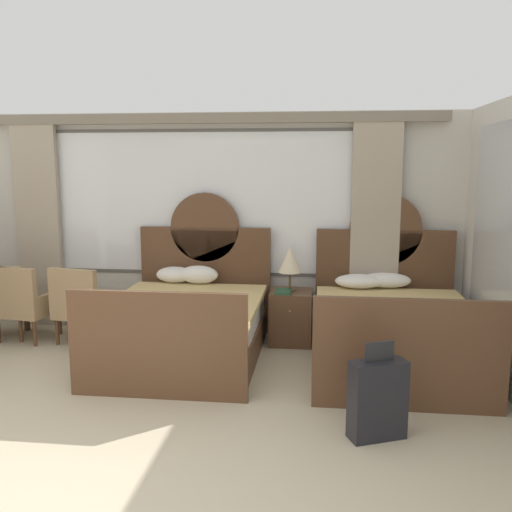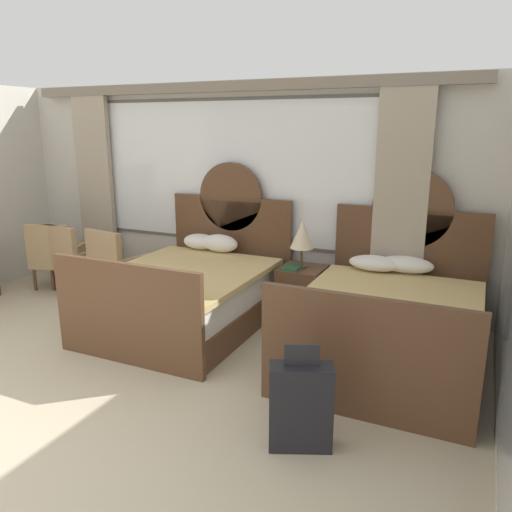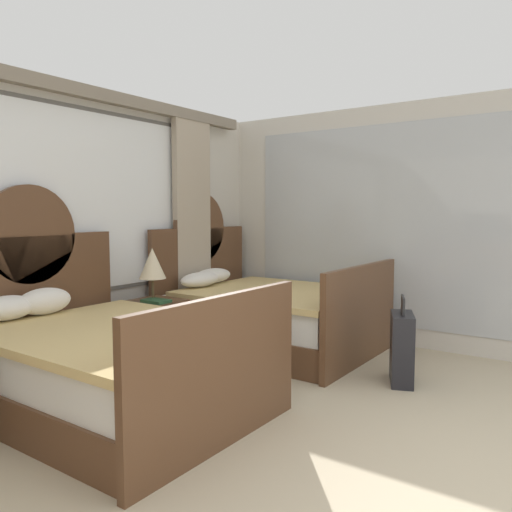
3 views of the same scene
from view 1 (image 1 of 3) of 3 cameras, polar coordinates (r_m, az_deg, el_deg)
wall_back_window at (r=7.04m, az=-5.47°, el=3.99°), size 6.35×0.22×2.70m
bed_near_window at (r=6.16m, az=-7.07°, el=-6.85°), size 1.63×2.16×1.74m
bed_near_mirror at (r=6.04m, az=13.69°, el=-7.39°), size 1.63×2.16×1.74m
nightstand_between_beds at (r=6.62m, az=3.57°, el=-6.20°), size 0.49×0.51×0.62m
table_lamp_on_nightstand at (r=6.49m, az=3.48°, el=-0.41°), size 0.27×0.27×0.53m
book_on_nightstand at (r=6.45m, az=2.80°, el=-3.62°), size 0.18×0.26×0.03m
armchair_by_window_left at (r=6.88m, az=-17.25°, el=-4.66°), size 0.69×0.69×0.91m
armchair_by_window_centre at (r=7.20m, az=-22.55°, el=-4.34°), size 0.67×0.67×0.91m
suitcase_on_floor at (r=4.52m, az=12.25°, el=-14.03°), size 0.47×0.34×0.77m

